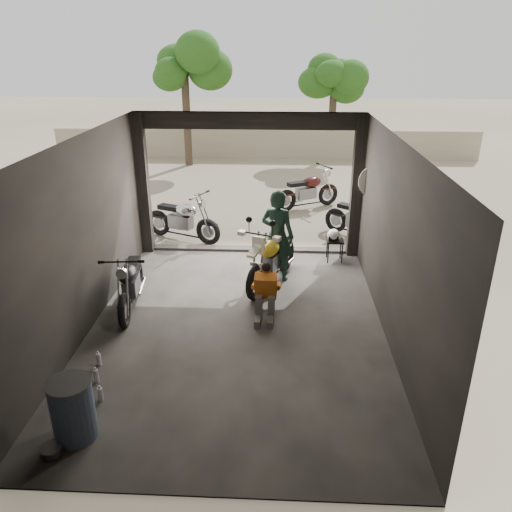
# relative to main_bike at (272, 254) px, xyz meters

# --- Properties ---
(ground) EXTENTS (80.00, 80.00, 0.00)m
(ground) POSITION_rel_main_bike_xyz_m (-0.55, -1.76, -0.65)
(ground) COLOR #7A6D56
(ground) RESTS_ON ground
(garage) EXTENTS (7.00, 7.13, 3.20)m
(garage) POSITION_rel_main_bike_xyz_m (-0.55, -1.22, 0.63)
(garage) COLOR #2D2B28
(garage) RESTS_ON ground
(boundary_wall) EXTENTS (18.00, 0.30, 1.20)m
(boundary_wall) POSITION_rel_main_bike_xyz_m (-0.55, 12.24, -0.05)
(boundary_wall) COLOR gray
(boundary_wall) RESTS_ON ground
(tree_left) EXTENTS (2.20, 2.20, 5.60)m
(tree_left) POSITION_rel_main_bike_xyz_m (-3.55, 10.74, 3.34)
(tree_left) COLOR #382B1E
(tree_left) RESTS_ON ground
(tree_right) EXTENTS (2.20, 2.20, 5.00)m
(tree_right) POSITION_rel_main_bike_xyz_m (2.25, 12.24, 2.91)
(tree_right) COLOR #382B1E
(tree_right) RESTS_ON ground
(main_bike) EXTENTS (1.49, 2.11, 1.30)m
(main_bike) POSITION_rel_main_bike_xyz_m (0.00, 0.00, 0.00)
(main_bike) COLOR #F0EBCA
(main_bike) RESTS_ON ground
(left_bike) EXTENTS (0.88, 1.79, 1.17)m
(left_bike) POSITION_rel_main_bike_xyz_m (-2.55, -1.12, -0.07)
(left_bike) COLOR black
(left_bike) RESTS_ON ground
(outside_bike_a) EXTENTS (2.00, 1.45, 1.25)m
(outside_bike_a) POSITION_rel_main_bike_xyz_m (-2.25, 2.38, -0.02)
(outside_bike_a) COLOR black
(outside_bike_a) RESTS_ON ground
(outside_bike_b) EXTENTS (1.98, 1.57, 1.25)m
(outside_bike_b) POSITION_rel_main_bike_xyz_m (0.95, 5.14, -0.03)
(outside_bike_b) COLOR #3D110E
(outside_bike_b) RESTS_ON ground
(outside_bike_c) EXTENTS (1.83, 1.68, 1.19)m
(outside_bike_c) POSITION_rel_main_bike_xyz_m (2.14, 2.71, -0.05)
(outside_bike_c) COLOR black
(outside_bike_c) RESTS_ON ground
(rider) EXTENTS (0.82, 0.68, 1.91)m
(rider) POSITION_rel_main_bike_xyz_m (0.10, 0.23, 0.31)
(rider) COLOR black
(rider) RESTS_ON ground
(mechanic) EXTENTS (0.55, 0.72, 1.00)m
(mechanic) POSITION_rel_main_bike_xyz_m (-0.08, -1.46, -0.15)
(mechanic) COLOR #CA671B
(mechanic) RESTS_ON ground
(stool) EXTENTS (0.37, 0.37, 0.51)m
(stool) POSITION_rel_main_bike_xyz_m (1.39, 1.24, -0.21)
(stool) COLOR black
(stool) RESTS_ON ground
(helmet) EXTENTS (0.34, 0.35, 0.26)m
(helmet) POSITION_rel_main_bike_xyz_m (1.33, 1.21, -0.01)
(helmet) COLOR silver
(helmet) RESTS_ON stool
(oil_drum) EXTENTS (0.57, 0.57, 0.81)m
(oil_drum) POSITION_rel_main_bike_xyz_m (-2.33, -4.43, -0.24)
(oil_drum) COLOR #3E4E68
(oil_drum) RESTS_ON ground
(sign_post) EXTENTS (0.73, 0.08, 2.19)m
(sign_post) POSITION_rel_main_bike_xyz_m (2.16, 1.27, 0.81)
(sign_post) COLOR black
(sign_post) RESTS_ON ground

